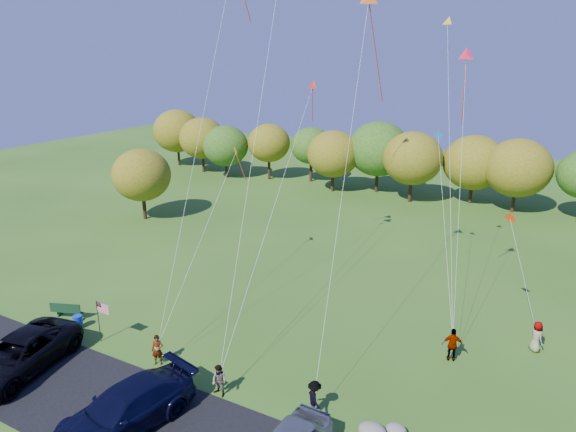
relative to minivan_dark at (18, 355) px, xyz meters
name	(u,v)px	position (x,y,z in m)	size (l,w,h in m)	color
ground	(220,383)	(9.54, 4.13, -0.99)	(140.00, 140.00, 0.00)	#2D5819
asphalt_lane	(165,432)	(9.54, 0.13, -0.96)	(44.00, 6.00, 0.06)	black
treeline	(426,160)	(10.16, 40.68, 3.78)	(77.10, 27.55, 8.36)	#382614
minivan_dark	(18,355)	(0.00, 0.00, 0.00)	(3.10, 6.72, 1.87)	black
minivan_navy	(125,409)	(7.88, -0.44, 0.01)	(2.63, 6.47, 1.88)	black
flyer_a	(158,350)	(5.76, 3.91, -0.15)	(0.61, 0.40, 1.69)	#4C4C59
flyer_b	(219,381)	(10.13, 3.33, -0.18)	(0.79, 0.62, 1.62)	#4C4C59
flyer_c	(314,398)	(14.68, 4.30, -0.14)	(1.10, 0.63, 1.71)	#4C4C59
flyer_d	(453,345)	(19.24, 11.66, -0.06)	(1.10, 0.46, 1.87)	#4C4C59
flyer_e	(537,337)	(23.08, 14.78, -0.11)	(0.87, 0.56, 1.78)	#4C4C59
park_bench	(67,311)	(-2.46, 4.85, -0.41)	(1.89, 0.99, 1.08)	#13341B
trash_barrel	(78,322)	(-0.98, 4.43, -0.58)	(0.54, 0.54, 0.82)	#0C32BF
flag_assembly	(101,312)	(1.59, 4.06, 0.90)	(0.93, 0.60, 2.52)	black
boulder_near	(372,431)	(17.49, 4.17, -0.68)	(1.24, 0.97, 0.62)	#9E958A
boulder_far	(396,430)	(18.34, 4.81, -0.76)	(0.91, 0.76, 0.47)	slate
kites_aloft	(343,11)	(10.43, 16.33, 16.97)	(18.48, 10.99, 19.68)	#CE6116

